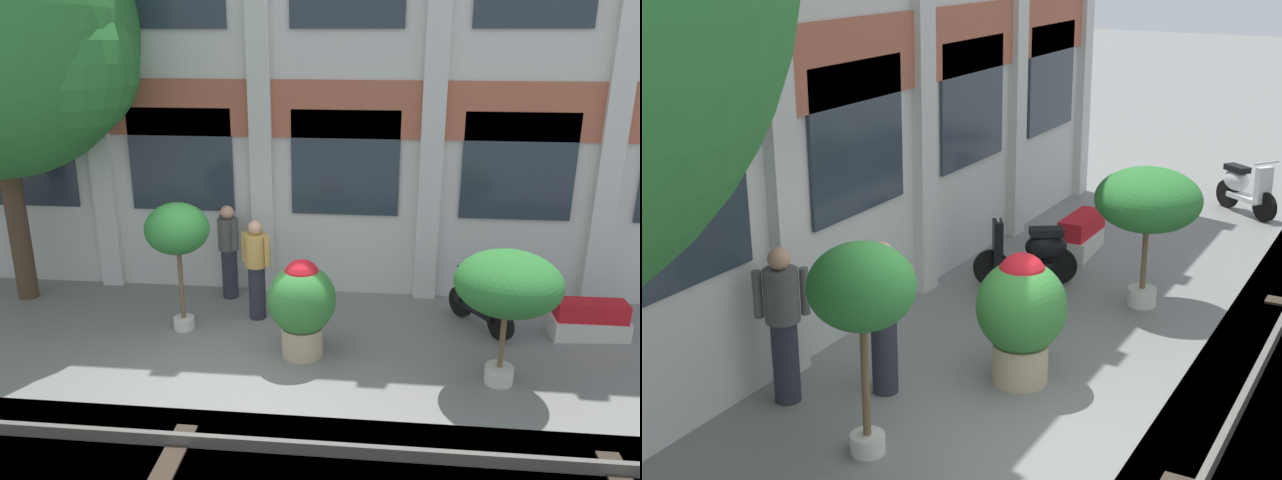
# 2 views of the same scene
# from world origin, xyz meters

# --- Properties ---
(ground_plane) EXTENTS (80.00, 80.00, 0.00)m
(ground_plane) POSITION_xyz_m (0.00, 0.00, 0.00)
(ground_plane) COLOR slate
(apartment_facade) EXTENTS (16.65, 0.64, 7.34)m
(apartment_facade) POSITION_xyz_m (-0.00, 2.94, 3.66)
(apartment_facade) COLOR silver
(apartment_facade) RESTS_ON ground
(potted_plant_terracotta_small) EXTENTS (1.30, 1.30, 1.75)m
(potted_plant_terracotta_small) POSITION_xyz_m (3.52, -0.00, 1.34)
(potted_plant_terracotta_small) COLOR beige
(potted_plant_terracotta_small) RESTS_ON ground
(potted_plant_low_pan) EXTENTS (0.93, 0.93, 1.95)m
(potted_plant_low_pan) POSITION_xyz_m (-0.94, 1.07, 1.53)
(potted_plant_low_pan) COLOR beige
(potted_plant_low_pan) RESTS_ON ground
(potted_plant_fluted_column) EXTENTS (0.92, 0.92, 1.39)m
(potted_plant_fluted_column) POSITION_xyz_m (0.94, 0.47, 0.79)
(potted_plant_fluted_column) COLOR tan
(potted_plant_fluted_column) RESTS_ON ground
(potted_plant_square_trough) EXTENTS (1.13, 0.49, 0.57)m
(potted_plant_square_trough) POSITION_xyz_m (5.03, 1.40, 0.27)
(potted_plant_square_trough) COLOR beige
(potted_plant_square_trough) RESTS_ON ground
(scooter_near_curb) EXTENTS (0.84, 1.21, 0.98)m
(scooter_near_curb) POSITION_xyz_m (3.53, 1.53, 0.44)
(scooter_near_curb) COLOR black
(scooter_near_curb) RESTS_ON ground
(scooter_second_parked) EXTENTS (0.90, 1.15, 0.98)m
(scooter_second_parked) POSITION_xyz_m (8.24, -0.23, 0.44)
(scooter_second_parked) COLOR black
(scooter_second_parked) RESTS_ON ground
(resident_by_doorway) EXTENTS (0.48, 0.34, 1.59)m
(resident_by_doorway) POSITION_xyz_m (0.09, 1.56, 0.85)
(resident_by_doorway) COLOR #282833
(resident_by_doorway) RESTS_ON ground
(resident_watching_tracks) EXTENTS (0.37, 0.43, 1.59)m
(resident_watching_tracks) POSITION_xyz_m (-0.52, 2.31, 0.85)
(resident_watching_tracks) COLOR #282833
(resident_watching_tracks) RESTS_ON ground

